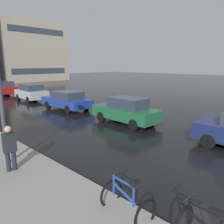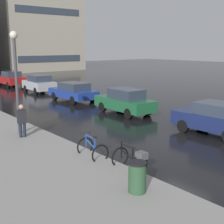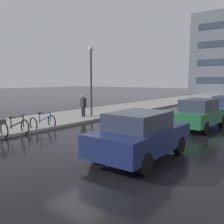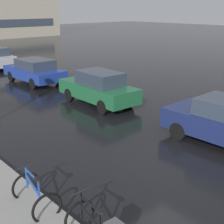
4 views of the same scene
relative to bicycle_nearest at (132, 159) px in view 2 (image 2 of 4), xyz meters
The scene contains 12 objects.
ground_plane 3.84m from the bicycle_nearest, 15.34° to the left, with size 140.00×140.00×0.00m, color black.
bicycle_nearest is the anchor object (origin of this frame).
bicycle_second 1.94m from the bicycle_nearest, 97.79° to the left, with size 0.82×1.22×0.95m.
car_navy 6.47m from the bicycle_nearest, ahead, with size 1.98×4.04×1.59m.
car_green 9.62m from the bicycle_nearest, 49.85° to the left, with size 1.88×4.35×1.62m.
car_blue 14.81m from the bicycle_nearest, 65.31° to the left, with size 2.01×4.42×1.48m.
car_silver 20.50m from the bicycle_nearest, 72.18° to the left, with size 1.99×3.81×1.64m.
car_red 26.47m from the bicycle_nearest, 76.75° to the left, with size 1.87×4.11×1.63m.
pedestrian 6.15m from the bicycle_nearest, 101.96° to the left, with size 0.44×0.31×1.66m.
streetlamp 7.28m from the bicycle_nearest, 99.69° to the left, with size 0.37×0.37×4.92m.
trash_bin 1.70m from the bicycle_nearest, 127.68° to the right, with size 0.53×0.53×1.05m.
building_facade_side 49.47m from the bicycle_nearest, 66.96° to the left, with size 14.34×8.22×12.27m.
Camera 2 is at (-10.51, -8.32, 4.22)m, focal length 50.00 mm.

